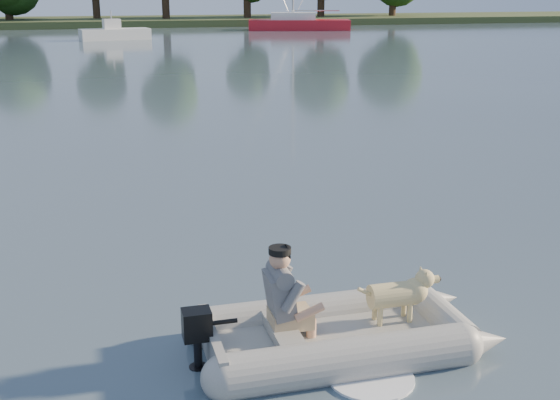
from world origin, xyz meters
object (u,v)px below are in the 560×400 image
object	(u,v)px
dinghy	(342,302)
dog	(393,299)
sailboat	(298,24)
man	(282,291)
motorboat	(114,26)

from	to	relation	value
dinghy	dog	size ratio (longest dim) A/B	4.84
dog	sailboat	bearing A→B (deg)	74.61
man	sailboat	xyz separation A→B (m)	(14.24, 50.80, -0.18)
dog	sailboat	world-z (taller)	sailboat
man	motorboat	size ratio (longest dim) A/B	0.20
dinghy	man	world-z (taller)	man
motorboat	sailboat	world-z (taller)	sailboat
sailboat	dinghy	bearing A→B (deg)	-91.73
man	sailboat	distance (m)	52.75
man	motorboat	world-z (taller)	motorboat
man	dog	distance (m)	1.19
dinghy	man	distance (m)	0.63
man	sailboat	bearing A→B (deg)	73.39
man	dog	bearing A→B (deg)	0.00
dog	dinghy	bearing A→B (deg)	-175.43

